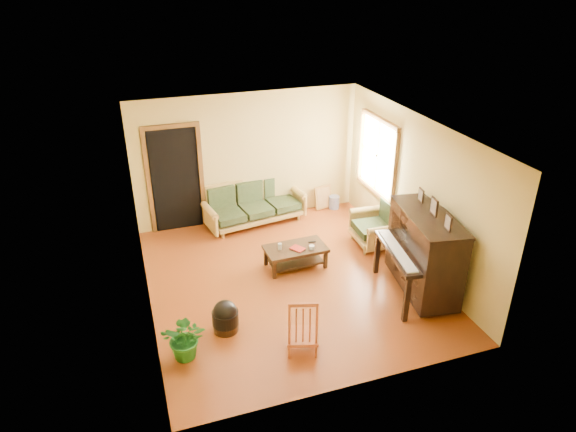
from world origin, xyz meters
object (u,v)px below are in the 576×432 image
object	(u,v)px
armchair	(375,223)
ceramic_crock	(334,202)
red_chair	(302,323)
piano	(424,255)
footstool	(225,320)
sofa	(255,204)
coffee_table	(295,257)
potted_plant	(186,337)

from	to	relation	value
armchair	ceramic_crock	bearing A→B (deg)	95.38
armchair	red_chair	distance (m)	3.23
piano	red_chair	distance (m)	2.38
footstool	sofa	bearing A→B (deg)	67.27
sofa	armchair	bearing A→B (deg)	-48.98
armchair	ceramic_crock	world-z (taller)	armchair
sofa	piano	bearing A→B (deg)	-68.95
sofa	red_chair	distance (m)	3.87
armchair	red_chair	xyz separation A→B (m)	(-2.27, -2.30, 0.01)
coffee_table	potted_plant	world-z (taller)	potted_plant
coffee_table	potted_plant	distance (m)	2.73
coffee_table	footstool	world-z (taller)	coffee_table
footstool	potted_plant	world-z (taller)	potted_plant
footstool	red_chair	xyz separation A→B (m)	(0.90, -0.73, 0.26)
footstool	ceramic_crock	bearing A→B (deg)	46.46
coffee_table	ceramic_crock	distance (m)	2.50
footstool	red_chair	bearing A→B (deg)	-38.93
coffee_table	ceramic_crock	xyz separation A→B (m)	(1.56, 1.95, -0.05)
coffee_table	potted_plant	xyz separation A→B (m)	(-2.14, -1.68, 0.14)
sofa	footstool	distance (m)	3.39
armchair	red_chair	bearing A→B (deg)	-132.06
piano	potted_plant	distance (m)	3.81
red_chair	potted_plant	size ratio (longest dim) A/B	1.37
ceramic_crock	potted_plant	xyz separation A→B (m)	(-3.70, -3.63, 0.19)
potted_plant	ceramic_crock	bearing A→B (deg)	44.45
footstool	ceramic_crock	world-z (taller)	footstool
piano	footstool	distance (m)	3.21
sofa	piano	distance (m)	3.69
red_chair	ceramic_crock	size ratio (longest dim) A/B	3.20
armchair	red_chair	world-z (taller)	red_chair
armchair	ceramic_crock	size ratio (longest dim) A/B	3.13
armchair	piano	size ratio (longest dim) A/B	0.56
piano	sofa	bearing A→B (deg)	129.44
footstool	ceramic_crock	size ratio (longest dim) A/B	1.38
coffee_table	ceramic_crock	size ratio (longest dim) A/B	3.77
coffee_table	red_chair	distance (m)	2.14
sofa	piano	size ratio (longest dim) A/B	1.28
ceramic_crock	potted_plant	world-z (taller)	potted_plant
coffee_table	armchair	size ratio (longest dim) A/B	1.20
ceramic_crock	coffee_table	bearing A→B (deg)	-128.79
piano	potted_plant	world-z (taller)	piano
potted_plant	piano	bearing A→B (deg)	4.91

